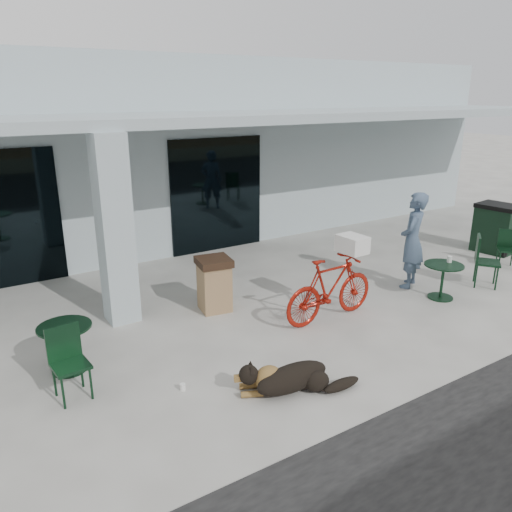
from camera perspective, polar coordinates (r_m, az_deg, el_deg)
ground at (r=7.60m, az=1.67°, el=-10.85°), size 80.00×80.00×0.00m
building at (r=14.56m, az=-17.73°, el=11.68°), size 22.00×7.00×4.50m
storefront_glass_right at (r=12.08m, az=-4.47°, el=6.97°), size 2.40×0.06×2.70m
column at (r=8.38m, az=-15.81°, el=2.77°), size 0.50×0.50×3.12m
overhang at (r=9.85m, az=-10.39°, el=15.11°), size 22.00×2.80×0.18m
bicycle at (r=8.47m, az=8.50°, el=-3.70°), size 1.88×0.59×1.12m
laundry_basket at (r=8.54m, az=10.95°, el=1.35°), size 0.38×0.50×0.29m
dog at (r=6.63m, az=4.18°, el=-13.57°), size 1.29×0.89×0.41m
cup_near_dog at (r=6.77m, az=-8.37°, el=-14.59°), size 0.09×0.09×0.09m
cafe_table_near at (r=7.44m, az=-20.79°, el=-9.84°), size 0.91×0.91×0.68m
cafe_chair_near at (r=6.75m, az=-20.45°, el=-11.55°), size 0.46×0.50×0.94m
cafe_table_far at (r=9.95m, az=20.50°, el=-2.73°), size 0.95×0.95×0.67m
cafe_chair_far_a at (r=10.86m, az=24.93°, el=-0.58°), size 0.67×0.68×1.02m
cafe_chair_far_b at (r=12.24m, az=26.78°, el=0.68°), size 0.56×0.55×0.83m
person at (r=10.18m, az=17.44°, el=1.71°), size 0.83×0.74×1.90m
cup_on_table at (r=9.98m, az=21.24°, el=-0.35°), size 0.12×0.12×0.12m
trash_receptacle at (r=8.81m, az=-4.78°, el=-3.23°), size 0.65×0.65×0.96m
wheeled_bin at (r=13.33m, az=25.74°, el=2.89°), size 0.83×1.00×1.17m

